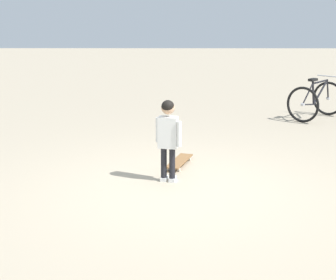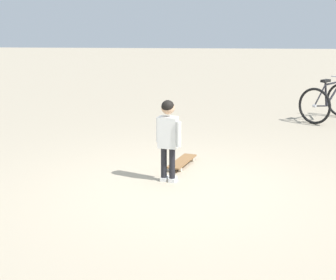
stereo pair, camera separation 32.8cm
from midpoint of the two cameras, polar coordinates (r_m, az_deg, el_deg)
ground_plane at (r=6.06m, az=3.47°, el=-5.86°), size 50.00×50.00×0.00m
child_person at (r=6.18m, az=1.52°, el=0.95°), size 0.28×0.33×1.06m
skateboard at (r=7.00m, az=2.97°, el=-2.51°), size 0.76×0.41×0.07m
bicycle_near at (r=10.45m, az=18.94°, el=4.20°), size 1.26×1.26×0.85m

